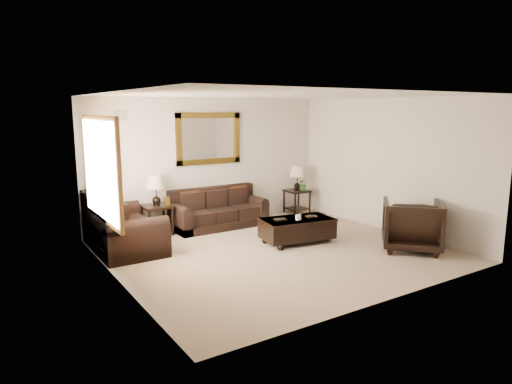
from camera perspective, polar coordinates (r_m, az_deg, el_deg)
room at (r=7.81m, az=2.62°, el=2.06°), size 5.51×5.01×2.71m
window at (r=7.48m, az=-18.75°, el=2.69°), size 0.07×1.96×1.66m
mirror at (r=9.85m, az=-5.92°, el=6.66°), size 1.50×0.06×1.10m
air_vent at (r=9.15m, az=-16.60°, el=9.14°), size 0.25×0.02×0.18m
sofa at (r=9.75m, az=-4.79°, el=-2.60°), size 2.00×0.86×0.82m
loveseat at (r=8.44m, az=-16.56°, el=-4.54°), size 1.05×1.78×1.00m
end_table_left at (r=9.20m, az=-12.36°, el=-0.50°), size 0.54×0.54×1.20m
end_table_right at (r=10.93m, az=5.17°, el=1.18°), size 0.52×0.52×1.14m
coffee_table at (r=8.62m, az=5.15°, el=-4.43°), size 1.44×0.93×0.57m
armchair at (r=8.53m, az=18.89°, el=-3.64°), size 1.32×1.32×0.99m
potted_plant at (r=10.93m, az=5.94°, el=0.84°), size 0.36×0.37×0.23m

